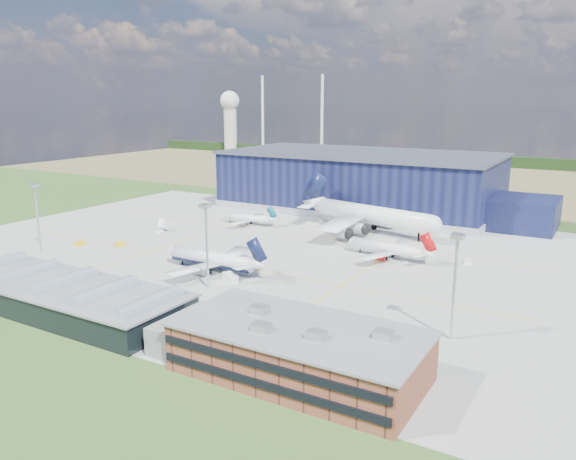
# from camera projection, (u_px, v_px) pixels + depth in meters

# --- Properties ---
(ground) EXTENTS (600.00, 600.00, 0.00)m
(ground) POSITION_uv_depth(u_px,v_px,m) (242.00, 257.00, 181.15)
(ground) COLOR #2E511E
(ground) RESTS_ON ground
(apron) EXTENTS (220.00, 160.00, 0.08)m
(apron) POSITION_uv_depth(u_px,v_px,m) (259.00, 249.00, 189.53)
(apron) COLOR #AAAAA4
(apron) RESTS_ON ground
(farmland) EXTENTS (600.00, 220.00, 0.01)m
(farmland) POSITION_uv_depth(u_px,v_px,m) (436.00, 177.00, 365.73)
(farmland) COLOR olive
(farmland) RESTS_ON ground
(treeline) EXTENTS (600.00, 8.00, 8.00)m
(treeline) POSITION_uv_depth(u_px,v_px,m) (466.00, 160.00, 431.94)
(treeline) COLOR black
(treeline) RESTS_ON ground
(horizon_dressing) EXTENTS (440.20, 18.00, 70.00)m
(horizon_dressing) POSITION_uv_depth(u_px,v_px,m) (255.00, 116.00, 514.84)
(horizon_dressing) COLOR silver
(horizon_dressing) RESTS_ON ground
(hangar) EXTENTS (145.00, 62.00, 26.10)m
(hangar) POSITION_uv_depth(u_px,v_px,m) (366.00, 184.00, 256.65)
(hangar) COLOR #0F1435
(hangar) RESTS_ON ground
(ops_building) EXTENTS (46.00, 23.00, 10.90)m
(ops_building) POSITION_uv_depth(u_px,v_px,m) (299.00, 351.00, 102.54)
(ops_building) COLOR brown
(ops_building) RESTS_ON ground
(glass_concourse) EXTENTS (78.00, 23.00, 8.60)m
(glass_concourse) POSITION_uv_depth(u_px,v_px,m) (74.00, 297.00, 133.15)
(glass_concourse) COLOR black
(glass_concourse) RESTS_ON ground
(light_mast_west) EXTENTS (2.60, 2.60, 23.00)m
(light_mast_west) POSITION_uv_depth(u_px,v_px,m) (36.00, 207.00, 182.10)
(light_mast_west) COLOR silver
(light_mast_west) RESTS_ON ground
(light_mast_center) EXTENTS (2.60, 2.60, 23.00)m
(light_mast_center) POSITION_uv_depth(u_px,v_px,m) (206.00, 232.00, 147.52)
(light_mast_center) COLOR silver
(light_mast_center) RESTS_ON ground
(light_mast_east) EXTENTS (2.60, 2.60, 23.00)m
(light_mast_east) POSITION_uv_depth(u_px,v_px,m) (456.00, 270.00, 115.41)
(light_mast_east) COLOR silver
(light_mast_east) RESTS_ON ground
(airliner_navy) EXTENTS (37.29, 36.51, 12.00)m
(airliner_navy) POSITION_uv_depth(u_px,v_px,m) (212.00, 251.00, 164.75)
(airliner_navy) COLOR white
(airliner_navy) RESTS_ON ground
(airliner_red) EXTENTS (34.91, 34.32, 10.22)m
(airliner_red) POSITION_uv_depth(u_px,v_px,m) (387.00, 243.00, 178.22)
(airliner_red) COLOR white
(airliner_red) RESTS_ON ground
(airliner_widebody) EXTENTS (77.11, 76.05, 21.09)m
(airliner_widebody) POSITION_uv_depth(u_px,v_px,m) (372.00, 205.00, 211.32)
(airliner_widebody) COLOR white
(airliner_widebody) RESTS_ON ground
(airliner_regional) EXTENTS (27.81, 27.30, 8.37)m
(airliner_regional) POSITION_uv_depth(u_px,v_px,m) (247.00, 214.00, 226.36)
(airliner_regional) COLOR white
(airliner_regional) RESTS_ON ground
(gse_tug_a) EXTENTS (2.45, 3.69, 1.47)m
(gse_tug_a) POSITION_uv_depth(u_px,v_px,m) (80.00, 244.00, 194.46)
(gse_tug_a) COLOR yellow
(gse_tug_a) RESTS_ON ground
(gse_tug_b) EXTENTS (3.40, 3.93, 1.43)m
(gse_tug_b) POSITION_uv_depth(u_px,v_px,m) (120.00, 244.00, 193.77)
(gse_tug_b) COLOR yellow
(gse_tug_b) RESTS_ON ground
(gse_van_a) EXTENTS (5.90, 4.64, 2.37)m
(gse_van_a) POSITION_uv_depth(u_px,v_px,m) (230.00, 278.00, 155.80)
(gse_van_a) COLOR white
(gse_van_a) RESTS_ON ground
(gse_cart_a) EXTENTS (2.66, 3.54, 1.40)m
(gse_cart_a) POSITION_uv_depth(u_px,v_px,m) (468.00, 262.00, 173.05)
(gse_cart_a) COLOR white
(gse_cart_a) RESTS_ON ground
(gse_van_b) EXTENTS (3.76, 5.00, 2.08)m
(gse_van_b) POSITION_uv_depth(u_px,v_px,m) (247.00, 269.00, 164.66)
(gse_van_b) COLOR white
(gse_van_b) RESTS_ON ground
(gse_cart_b) EXTENTS (3.78, 3.23, 1.39)m
(gse_cart_b) POSITION_uv_depth(u_px,v_px,m) (324.00, 221.00, 230.07)
(gse_cart_b) COLOR white
(gse_cart_b) RESTS_ON ground
(airstair) EXTENTS (3.44, 5.74, 3.44)m
(airstair) POSITION_uv_depth(u_px,v_px,m) (164.00, 227.00, 215.17)
(airstair) COLOR white
(airstair) RESTS_ON ground
(car_a) EXTENTS (3.77, 2.56, 1.19)m
(car_a) POSITION_uv_depth(u_px,v_px,m) (244.00, 301.00, 139.49)
(car_a) COLOR #99999E
(car_a) RESTS_ON ground
(car_b) EXTENTS (3.62, 1.49, 1.17)m
(car_b) POSITION_uv_depth(u_px,v_px,m) (320.00, 346.00, 114.45)
(car_b) COLOR #99999E
(car_b) RESTS_ON ground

